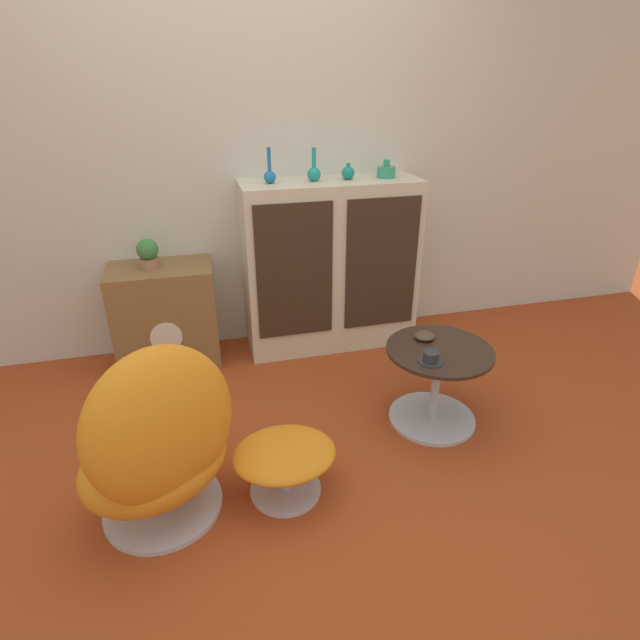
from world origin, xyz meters
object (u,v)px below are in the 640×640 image
object	(u,v)px
sideboard	(331,266)
potted_plant	(148,253)
egg_chair	(159,445)
vase_inner_left	(314,172)
tv_console	(166,316)
ottoman	(284,458)
teacup	(431,358)
vase_inner_right	(348,173)
vase_rightmost	(386,171)
vase_leftmost	(270,175)
coffee_table	(436,382)
bowl	(424,336)

from	to	relation	value
sideboard	potted_plant	xyz separation A→B (m)	(-1.11, 0.00, 0.18)
sideboard	egg_chair	size ratio (longest dim) A/B	1.35
vase_inner_left	tv_console	bearing A→B (deg)	-179.90
tv_console	ottoman	world-z (taller)	tv_console
tv_console	sideboard	bearing A→B (deg)	-0.12
teacup	sideboard	bearing A→B (deg)	99.77
vase_inner_left	vase_inner_right	xyz separation A→B (m)	(0.21, -0.00, -0.01)
egg_chair	vase_inner_right	distance (m)	1.92
tv_console	vase_rightmost	bearing A→B (deg)	0.07
egg_chair	ottoman	bearing A→B (deg)	1.02
ottoman	vase_inner_left	world-z (taller)	vase_inner_left
ottoman	teacup	xyz separation A→B (m)	(0.76, 0.20, 0.27)
ottoman	vase_leftmost	world-z (taller)	vase_leftmost
egg_chair	vase_inner_right	xyz separation A→B (m)	(1.17, 1.32, 0.76)
teacup	vase_rightmost	bearing A→B (deg)	81.64
ottoman	coffee_table	world-z (taller)	coffee_table
vase_inner_left	bowl	bearing A→B (deg)	-67.34
vase_leftmost	bowl	world-z (taller)	vase_leftmost
vase_inner_left	bowl	xyz separation A→B (m)	(0.37, -0.88, -0.69)
sideboard	tv_console	size ratio (longest dim) A/B	1.73
vase_leftmost	vase_inner_left	distance (m)	0.27
ottoman	potted_plant	xyz separation A→B (m)	(-0.54, 1.31, 0.54)
vase_inner_left	sideboard	bearing A→B (deg)	-2.08
sideboard	coffee_table	distance (m)	1.08
egg_chair	vase_leftmost	distance (m)	1.67
coffee_table	vase_inner_left	distance (m)	1.41
coffee_table	vase_rightmost	distance (m)	1.34
vase_rightmost	vase_inner_right	bearing A→B (deg)	180.00
vase_rightmost	tv_console	bearing A→B (deg)	-179.93
coffee_table	potted_plant	xyz separation A→B (m)	(-1.40, 1.00, 0.49)
bowl	egg_chair	bearing A→B (deg)	-161.79
vase_leftmost	vase_inner_right	xyz separation A→B (m)	(0.48, 0.00, -0.01)
sideboard	egg_chair	xyz separation A→B (m)	(-1.06, -1.31, -0.18)
sideboard	vase_inner_right	world-z (taller)	vase_inner_right
sideboard	ottoman	size ratio (longest dim) A/B	2.48
vase_leftmost	teacup	bearing A→B (deg)	-63.03
ottoman	vase_leftmost	distance (m)	1.63
vase_rightmost	bowl	distance (m)	1.12
tv_console	vase_inner_right	bearing A→B (deg)	0.08
vase_leftmost	vase_rightmost	xyz separation A→B (m)	(0.72, 0.00, -0.01)
vase_rightmost	teacup	bearing A→B (deg)	-98.36
potted_plant	teacup	world-z (taller)	potted_plant
vase_leftmost	potted_plant	bearing A→B (deg)	-179.91
coffee_table	bowl	distance (m)	0.25
vase_rightmost	potted_plant	bearing A→B (deg)	-179.95
potted_plant	vase_leftmost	bearing A→B (deg)	0.09
tv_console	ottoman	size ratio (longest dim) A/B	1.43
tv_console	potted_plant	xyz separation A→B (m)	(-0.05, 0.00, 0.41)
coffee_table	teacup	bearing A→B (deg)	-134.39
egg_chair	potted_plant	world-z (taller)	egg_chair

